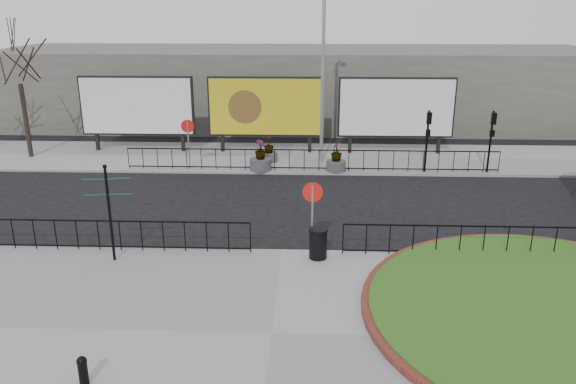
{
  "coord_description": "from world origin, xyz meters",
  "views": [
    {
      "loc": [
        0.87,
        -17.03,
        7.85
      ],
      "look_at": [
        0.15,
        1.57,
        1.61
      ],
      "focal_mm": 35.0,
      "sensor_mm": 36.0,
      "label": 1
    }
  ],
  "objects_px": {
    "planter_b": "(269,152)",
    "bollard": "(83,369)",
    "lamp_post": "(323,69)",
    "fingerpost_sign": "(109,203)",
    "billboard_mid": "(265,107)",
    "litter_bin": "(318,243)",
    "planter_c": "(336,161)",
    "planter_a": "(260,160)"
  },
  "relations": [
    {
      "from": "lamp_post",
      "to": "planter_c",
      "type": "distance_m",
      "value": 4.54
    },
    {
      "from": "litter_bin",
      "to": "planter_a",
      "type": "distance_m",
      "value": 10.36
    },
    {
      "from": "litter_bin",
      "to": "planter_c",
      "type": "relative_size",
      "value": 0.7
    },
    {
      "from": "planter_b",
      "to": "planter_a",
      "type": "bearing_deg",
      "value": -100.62
    },
    {
      "from": "bollard",
      "to": "planter_a",
      "type": "distance_m",
      "value": 16.69
    },
    {
      "from": "bollard",
      "to": "litter_bin",
      "type": "bearing_deg",
      "value": 52.12
    },
    {
      "from": "fingerpost_sign",
      "to": "bollard",
      "type": "bearing_deg",
      "value": -81.41
    },
    {
      "from": "litter_bin",
      "to": "planter_a",
      "type": "xyz_separation_m",
      "value": [
        -2.69,
        10.0,
        -0.01
      ]
    },
    {
      "from": "planter_b",
      "to": "planter_c",
      "type": "bearing_deg",
      "value": -25.2
    },
    {
      "from": "fingerpost_sign",
      "to": "planter_c",
      "type": "relative_size",
      "value": 2.21
    },
    {
      "from": "bollard",
      "to": "planter_b",
      "type": "bearing_deg",
      "value": 81.6
    },
    {
      "from": "planter_a",
      "to": "lamp_post",
      "type": "bearing_deg",
      "value": 28.02
    },
    {
      "from": "billboard_mid",
      "to": "lamp_post",
      "type": "relative_size",
      "value": 0.67
    },
    {
      "from": "billboard_mid",
      "to": "litter_bin",
      "type": "distance_m",
      "value": 13.98
    },
    {
      "from": "planter_a",
      "to": "bollard",
      "type": "bearing_deg",
      "value": -98.19
    },
    {
      "from": "planter_a",
      "to": "planter_c",
      "type": "bearing_deg",
      "value": 0.0
    },
    {
      "from": "lamp_post",
      "to": "litter_bin",
      "type": "xyz_separation_m",
      "value": [
        -0.31,
        -11.6,
        -4.2
      ]
    },
    {
      "from": "planter_a",
      "to": "planter_b",
      "type": "xyz_separation_m",
      "value": [
        0.3,
        1.6,
        -0.01
      ]
    },
    {
      "from": "billboard_mid",
      "to": "fingerpost_sign",
      "type": "relative_size",
      "value": 1.96
    },
    {
      "from": "lamp_post",
      "to": "planter_b",
      "type": "xyz_separation_m",
      "value": [
        -2.71,
        -0.0,
        -4.22
      ]
    },
    {
      "from": "billboard_mid",
      "to": "planter_b",
      "type": "relative_size",
      "value": 4.62
    },
    {
      "from": "lamp_post",
      "to": "planter_c",
      "type": "xyz_separation_m",
      "value": [
        0.69,
        -1.6,
        -4.19
      ]
    },
    {
      "from": "bollard",
      "to": "litter_bin",
      "type": "relative_size",
      "value": 0.68
    },
    {
      "from": "fingerpost_sign",
      "to": "bollard",
      "type": "distance_m",
      "value": 6.46
    },
    {
      "from": "lamp_post",
      "to": "fingerpost_sign",
      "type": "distance_m",
      "value": 14.07
    },
    {
      "from": "fingerpost_sign",
      "to": "planter_a",
      "type": "height_order",
      "value": "fingerpost_sign"
    },
    {
      "from": "planter_b",
      "to": "lamp_post",
      "type": "bearing_deg",
      "value": 0.0
    },
    {
      "from": "fingerpost_sign",
      "to": "bollard",
      "type": "xyz_separation_m",
      "value": [
        1.4,
        -6.12,
        -1.53
      ]
    },
    {
      "from": "litter_bin",
      "to": "planter_c",
      "type": "xyz_separation_m",
      "value": [
        1.01,
        10.0,
        0.0
      ]
    },
    {
      "from": "billboard_mid",
      "to": "planter_a",
      "type": "xyz_separation_m",
      "value": [
        0.0,
        -3.57,
        -1.98
      ]
    },
    {
      "from": "lamp_post",
      "to": "planter_b",
      "type": "distance_m",
      "value": 5.01
    },
    {
      "from": "billboard_mid",
      "to": "bollard",
      "type": "xyz_separation_m",
      "value": [
        -2.38,
        -20.09,
        -2.1
      ]
    },
    {
      "from": "fingerpost_sign",
      "to": "planter_a",
      "type": "relative_size",
      "value": 2.11
    },
    {
      "from": "fingerpost_sign",
      "to": "planter_c",
      "type": "xyz_separation_m",
      "value": [
        7.48,
        10.4,
        -1.4
      ]
    },
    {
      "from": "bollard",
      "to": "planter_a",
      "type": "xyz_separation_m",
      "value": [
        2.38,
        16.52,
        0.13
      ]
    },
    {
      "from": "planter_b",
      "to": "bollard",
      "type": "bearing_deg",
      "value": -98.4
    },
    {
      "from": "fingerpost_sign",
      "to": "lamp_post",
      "type": "bearing_deg",
      "value": 56.18
    },
    {
      "from": "lamp_post",
      "to": "bollard",
      "type": "distance_m",
      "value": 19.39
    },
    {
      "from": "lamp_post",
      "to": "planter_b",
      "type": "bearing_deg",
      "value": -180.0
    },
    {
      "from": "lamp_post",
      "to": "planter_c",
      "type": "relative_size",
      "value": 6.45
    },
    {
      "from": "lamp_post",
      "to": "fingerpost_sign",
      "type": "xyz_separation_m",
      "value": [
        -6.79,
        -12.0,
        -2.8
      ]
    },
    {
      "from": "lamp_post",
      "to": "bollard",
      "type": "xyz_separation_m",
      "value": [
        -5.38,
        -18.12,
        -4.33
      ]
    }
  ]
}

